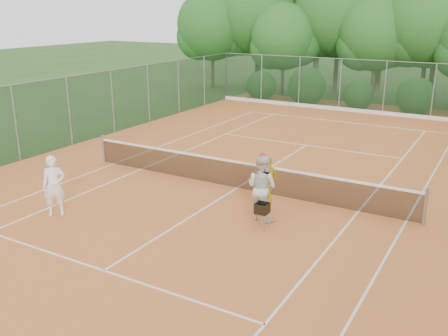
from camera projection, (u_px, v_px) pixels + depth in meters
The scene contains 14 objects.
ground at pixel (237, 189), 16.78m from camera, with size 120.00×120.00×0.00m, color #294B1A.
clay_court at pixel (237, 189), 16.77m from camera, with size 18.00×36.00×0.02m, color orange.
tennis_net at pixel (237, 174), 16.61m from camera, with size 11.97×0.10×1.10m.
player_white at pixel (54, 186), 14.37m from camera, with size 0.65×0.43×1.78m, color white.
player_center_grp at pixel (262, 187), 14.07m from camera, with size 1.04×0.87×1.95m.
player_yellow at pixel (267, 183), 14.66m from camera, with size 1.02×0.43×1.75m, color yellow.
ball_hopper at pixel (262, 209), 13.46m from camera, with size 0.33×0.33×0.77m.
stray_ball_a at pixel (363, 131), 24.42m from camera, with size 0.07×0.07×0.07m, color yellow.
stray_ball_b at pixel (388, 122), 26.35m from camera, with size 0.07×0.07×0.07m, color yellow.
stray_ball_c at pixel (448, 136), 23.46m from camera, with size 0.07×0.07×0.07m, color #AFCF30.
court_markings at pixel (237, 188), 16.77m from camera, with size 11.03×23.83×0.01m.
fence_back at pixel (362, 86), 28.68m from camera, with size 18.07×0.07×3.00m.
fence_left at pixel (16, 124), 19.37m from camera, with size 0.07×33.07×3.00m.
tropical_treeline at pixel (412, 20), 31.20m from camera, with size 32.10×8.49×15.03m.
Camera 1 is at (7.52, -13.86, 5.78)m, focal length 40.00 mm.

